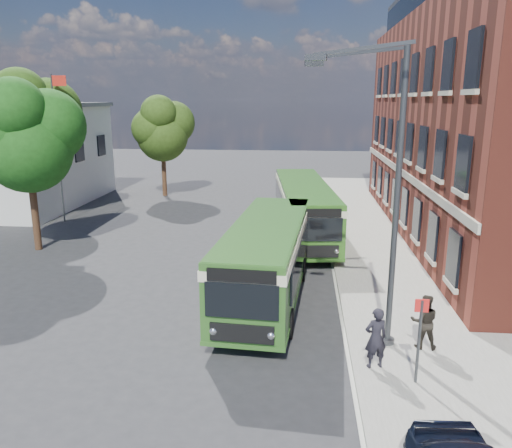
# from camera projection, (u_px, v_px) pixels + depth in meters

# --- Properties ---
(ground) EXTENTS (120.00, 120.00, 0.00)m
(ground) POSITION_uv_depth(u_px,v_px,m) (231.00, 314.00, 17.96)
(ground) COLOR #2B2B2E
(ground) RESTS_ON ground
(pavement) EXTENTS (6.00, 48.00, 0.15)m
(pavement) POSITION_uv_depth(u_px,v_px,m) (391.00, 252.00, 25.04)
(pavement) COLOR gray
(pavement) RESTS_ON ground
(kerb_line) EXTENTS (0.12, 48.00, 0.01)m
(kerb_line) POSITION_uv_depth(u_px,v_px,m) (330.00, 252.00, 25.34)
(kerb_line) COLOR beige
(kerb_line) RESTS_ON ground
(white_building) EXTENTS (9.40, 13.40, 7.30)m
(white_building) POSITION_uv_depth(u_px,v_px,m) (19.00, 154.00, 36.09)
(white_building) COLOR silver
(white_building) RESTS_ON ground
(flagpole) EXTENTS (0.95, 0.10, 9.00)m
(flagpole) POSITION_uv_depth(u_px,v_px,m) (58.00, 143.00, 30.45)
(flagpole) COLOR #393B3E
(flagpole) RESTS_ON ground
(street_lamp) EXTENTS (2.96, 2.38, 9.00)m
(street_lamp) POSITION_uv_depth(u_px,v_px,m) (384.00, 196.00, 14.44)
(street_lamp) COLOR #393B3E
(street_lamp) RESTS_ON ground
(bus_stop_sign) EXTENTS (0.35, 0.08, 2.52)m
(bus_stop_sign) POSITION_uv_depth(u_px,v_px,m) (419.00, 336.00, 13.04)
(bus_stop_sign) COLOR #393B3E
(bus_stop_sign) RESTS_ON ground
(bus_front) EXTENTS (3.30, 10.24, 3.02)m
(bus_front) POSITION_uv_depth(u_px,v_px,m) (267.00, 253.00, 18.93)
(bus_front) COLOR #306222
(bus_front) RESTS_ON ground
(bus_rear) EXTENTS (3.77, 12.27, 3.02)m
(bus_rear) POSITION_uv_depth(u_px,v_px,m) (304.00, 205.00, 27.76)
(bus_rear) COLOR #2F651D
(bus_rear) RESTS_ON ground
(pedestrian_a) EXTENTS (0.75, 0.60, 1.79)m
(pedestrian_a) POSITION_uv_depth(u_px,v_px,m) (376.00, 338.00, 13.91)
(pedestrian_a) COLOR black
(pedestrian_a) RESTS_ON pavement
(pedestrian_b) EXTENTS (0.89, 0.72, 1.70)m
(pedestrian_b) POSITION_uv_depth(u_px,v_px,m) (424.00, 321.00, 15.04)
(pedestrian_b) COLOR black
(pedestrian_b) RESTS_ON pavement
(tree_left) EXTENTS (5.07, 4.82, 8.56)m
(tree_left) POSITION_uv_depth(u_px,v_px,m) (27.00, 136.00, 24.28)
(tree_left) COLOR #362313
(tree_left) RESTS_ON ground
(tree_mid) EXTENTS (5.57, 5.29, 9.40)m
(tree_mid) POSITION_uv_depth(u_px,v_px,m) (31.00, 118.00, 30.89)
(tree_mid) COLOR #362313
(tree_mid) RESTS_ON ground
(tree_right) EXTENTS (4.67, 4.44, 7.88)m
(tree_right) POSITION_uv_depth(u_px,v_px,m) (163.00, 128.00, 38.83)
(tree_right) COLOR #362313
(tree_right) RESTS_ON ground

